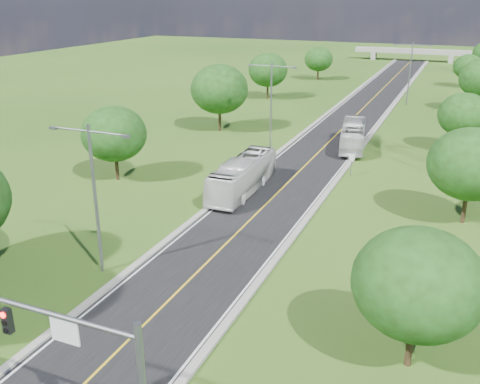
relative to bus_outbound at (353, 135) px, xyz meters
The scene contains 20 objects.
ground 12.17m from the bus_outbound, 105.38° to the left, with size 260.00×260.00×0.00m, color #254D15.
road 17.99m from the bus_outbound, 100.28° to the left, with size 8.00×150.00×0.06m, color black.
curb_left 19.20m from the bus_outbound, 112.90° to the left, with size 0.50×150.00×0.22m, color gray.
curb_right 17.73m from the bus_outbound, 86.59° to the left, with size 0.50×150.00×0.22m, color gray.
signal_mast 49.48m from the bus_outbound, 89.44° to the right, with size 8.54×0.33×7.20m.
speed_limit_sign 10.57m from the bus_outbound, 79.09° to the right, with size 0.55×0.09×2.40m.
overpass 91.69m from the bus_outbound, 92.00° to the left, with size 30.00×3.00×3.20m.
streetlight_near_left 37.76m from the bus_outbound, 104.20° to the right, with size 5.90×0.25×10.00m.
streetlight_mid_left 10.72m from the bus_outbound, 159.91° to the right, with size 5.90×0.25×10.00m.
streetlight_far_right 30.08m from the bus_outbound, 84.60° to the left, with size 5.90×0.25×10.00m.
tree_lb 28.15m from the bus_outbound, 133.31° to the right, with size 6.30×6.30×7.33m.
tree_lc 18.70m from the bus_outbound, behind, with size 7.56×7.56×8.79m.
tree_ld 32.81m from the bus_outbound, 128.24° to the left, with size 6.72×6.72×7.82m.
tree_le 52.77m from the bus_outbound, 109.63° to the left, with size 5.88×5.88×6.84m.
tree_ra 39.97m from the bus_outbound, 74.28° to the right, with size 6.30×6.30×7.33m.
tree_rb 22.64m from the bus_outbound, 55.12° to the right, with size 6.72×6.72×7.82m.
tree_rc 12.65m from the bus_outbound, 17.12° to the left, with size 5.88×5.88×6.84m.
tree_re 52.91m from the bus_outbound, 77.66° to the left, with size 5.46×5.46×6.35m.
bus_outbound is the anchor object (origin of this frame).
bus_inbound 19.92m from the bus_outbound, 108.48° to the right, with size 2.69×11.51×3.21m, color white.
Camera 1 is at (14.85, -13.60, 17.56)m, focal length 40.00 mm.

